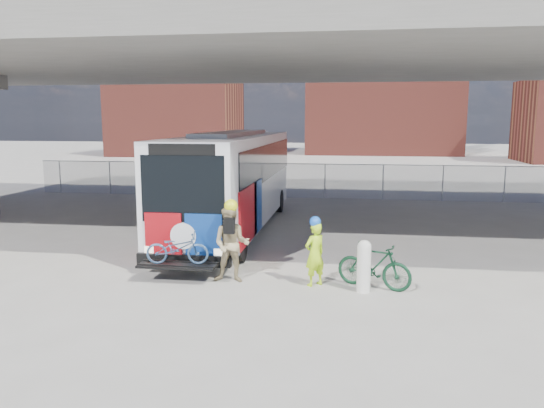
% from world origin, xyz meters
% --- Properties ---
extents(ground, '(160.00, 160.00, 0.00)m').
position_xyz_m(ground, '(0.00, 0.00, 0.00)').
color(ground, '#9E9991').
rests_on(ground, ground).
extents(bus, '(2.67, 12.92, 3.69)m').
position_xyz_m(bus, '(-2.00, 3.33, 2.11)').
color(bus, silver).
rests_on(bus, ground).
extents(overpass, '(40.00, 16.00, 7.95)m').
position_xyz_m(overpass, '(0.00, 4.00, 6.54)').
color(overpass, '#605E59').
rests_on(overpass, ground).
extents(chainlink_fence, '(30.00, 0.06, 30.00)m').
position_xyz_m(chainlink_fence, '(0.00, 12.00, 1.42)').
color(chainlink_fence, gray).
rests_on(chainlink_fence, ground).
extents(brick_buildings, '(54.00, 22.00, 12.00)m').
position_xyz_m(brick_buildings, '(1.23, 48.23, 5.42)').
color(brick_buildings, maroon).
rests_on(brick_buildings, ground).
extents(smokestack, '(2.20, 2.20, 25.00)m').
position_xyz_m(smokestack, '(14.00, 55.00, 12.50)').
color(smokestack, maroon).
rests_on(smokestack, ground).
extents(bollard, '(0.33, 0.33, 1.28)m').
position_xyz_m(bollard, '(2.68, -3.33, 0.68)').
color(bollard, silver).
rests_on(bollard, ground).
extents(cyclist_hivis, '(0.69, 0.68, 1.77)m').
position_xyz_m(cyclist_hivis, '(1.47, -3.01, 0.85)').
color(cyclist_hivis, '#BCF519').
rests_on(cyclist_hivis, ground).
extents(cyclist_tan, '(0.97, 0.76, 2.15)m').
position_xyz_m(cyclist_tan, '(-0.65, -3.01, 1.01)').
color(cyclist_tan, tan).
rests_on(cyclist_tan, ground).
extents(bike_parked, '(1.96, 1.24, 1.15)m').
position_xyz_m(bike_parked, '(2.93, -3.01, 0.57)').
color(bike_parked, '#123A24').
rests_on(bike_parked, ground).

